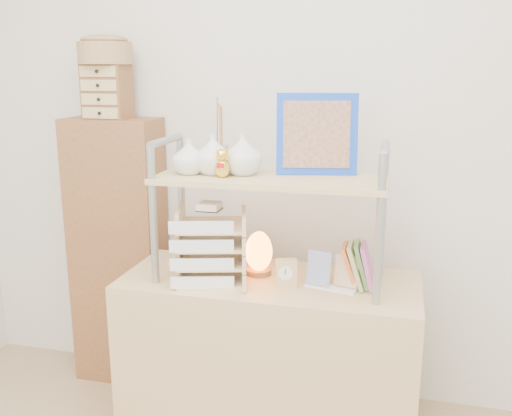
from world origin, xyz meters
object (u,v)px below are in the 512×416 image
(cabinet, at_px, (119,252))
(salt_lamp, at_px, (259,253))
(letter_tray, at_px, (211,250))
(desk, at_px, (269,363))

(cabinet, relative_size, salt_lamp, 7.37)
(cabinet, xyz_separation_m, letter_tray, (0.64, -0.44, 0.20))
(letter_tray, bearing_deg, salt_lamp, 35.71)
(cabinet, height_order, salt_lamp, cabinet)
(desk, xyz_separation_m, cabinet, (-0.87, 0.37, 0.30))
(desk, relative_size, letter_tray, 3.70)
(desk, bearing_deg, letter_tray, -161.86)
(desk, relative_size, cabinet, 0.89)
(salt_lamp, bearing_deg, desk, -39.49)
(desk, bearing_deg, cabinet, 156.90)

